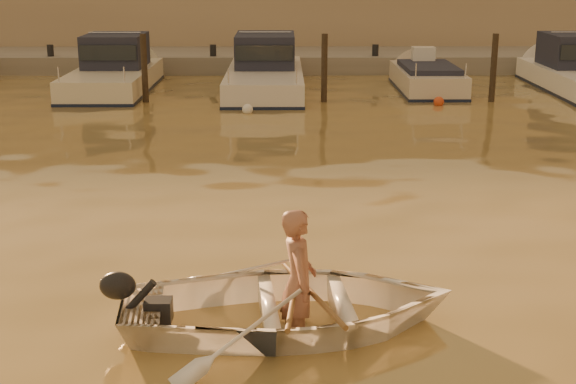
{
  "coord_description": "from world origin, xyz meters",
  "views": [
    {
      "loc": [
        -1.42,
        -9.87,
        4.05
      ],
      "look_at": [
        -1.35,
        1.54,
        0.75
      ],
      "focal_mm": 50.0,
      "sensor_mm": 36.0,
      "label": 1
    }
  ],
  "objects_px": {
    "moored_boat_1": "(113,71)",
    "dinghy": "(290,305)",
    "moored_boat_2": "(265,71)",
    "moored_boat_3": "(427,83)",
    "person": "(299,282)"
  },
  "relations": [
    {
      "from": "moored_boat_1",
      "to": "dinghy",
      "type": "bearing_deg",
      "value": -72.38
    },
    {
      "from": "moored_boat_2",
      "to": "moored_boat_1",
      "type": "bearing_deg",
      "value": 180.0
    },
    {
      "from": "moored_boat_1",
      "to": "moored_boat_2",
      "type": "distance_m",
      "value": 4.9
    },
    {
      "from": "dinghy",
      "to": "moored_boat_2",
      "type": "xyz_separation_m",
      "value": [
        -0.65,
        17.46,
        0.35
      ]
    },
    {
      "from": "dinghy",
      "to": "moored_boat_1",
      "type": "distance_m",
      "value": 18.33
    },
    {
      "from": "moored_boat_2",
      "to": "moored_boat_3",
      "type": "height_order",
      "value": "moored_boat_2"
    },
    {
      "from": "dinghy",
      "to": "moored_boat_1",
      "type": "xyz_separation_m",
      "value": [
        -5.55,
        17.46,
        0.35
      ]
    },
    {
      "from": "dinghy",
      "to": "moored_boat_1",
      "type": "bearing_deg",
      "value": 12.14
    },
    {
      "from": "person",
      "to": "moored_boat_1",
      "type": "height_order",
      "value": "moored_boat_1"
    },
    {
      "from": "moored_boat_1",
      "to": "moored_boat_3",
      "type": "relative_size",
      "value": 1.28
    },
    {
      "from": "person",
      "to": "moored_boat_2",
      "type": "relative_size",
      "value": 0.22
    },
    {
      "from": "moored_boat_1",
      "to": "moored_boat_2",
      "type": "height_order",
      "value": "same"
    },
    {
      "from": "person",
      "to": "moored_boat_3",
      "type": "xyz_separation_m",
      "value": [
        4.49,
        17.45,
        -0.33
      ]
    },
    {
      "from": "moored_boat_3",
      "to": "moored_boat_1",
      "type": "bearing_deg",
      "value": 180.0
    },
    {
      "from": "moored_boat_1",
      "to": "moored_boat_2",
      "type": "bearing_deg",
      "value": 0.0
    }
  ]
}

